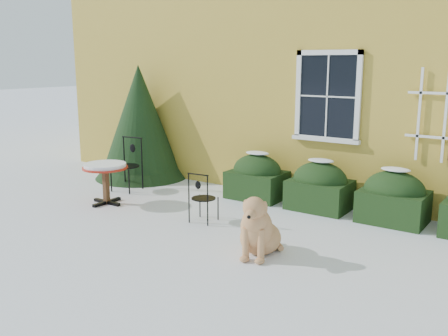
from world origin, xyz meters
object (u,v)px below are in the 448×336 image
Objects in this scene: dog at (258,230)px; evergreen_shrub at (140,133)px; patio_chair_far at (128,164)px; patio_chair_near at (202,197)px; bistro_table at (105,170)px.

evergreen_shrub is at bearing 135.87° from dog.
patio_chair_far is 1.07× the size of dog.
patio_chair_far is (-2.52, 0.81, 0.12)m from patio_chair_near.
evergreen_shrub reaches higher than bistro_table.
patio_chair_near is 0.78× the size of patio_chair_far.
bistro_table is 1.06m from patio_chair_far.
patio_chair_far is 4.32m from dog.
evergreen_shrub reaches higher than patio_chair_near.
bistro_table is 0.76× the size of patio_chair_far.
patio_chair_far is at bearing -59.22° from evergreen_shrub.
evergreen_shrub is 3.67m from patio_chair_near.
dog is at bearing -9.20° from bistro_table.
patio_chair_near is at bearing -25.92° from patio_chair_far.
patio_chair_near is (2.11, 0.16, -0.22)m from bistro_table.
patio_chair_near is 0.83× the size of dog.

